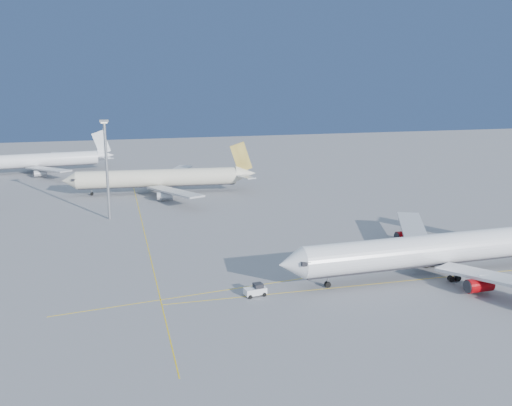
% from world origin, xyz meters
% --- Properties ---
extents(ground, '(500.00, 500.00, 0.00)m').
position_xyz_m(ground, '(0.00, 0.00, 0.00)').
color(ground, slate).
rests_on(ground, ground).
extents(taxiway_lines, '(118.86, 140.00, 0.02)m').
position_xyz_m(taxiway_lines, '(-14.71, 6.34, 0.01)').
color(taxiway_lines, yellow).
rests_on(taxiway_lines, ground).
extents(airliner_virgin, '(71.76, 64.44, 17.71)m').
position_xyz_m(airliner_virgin, '(17.77, -12.12, 5.34)').
color(airliner_virgin, white).
rests_on(airliner_virgin, ground).
extents(airliner_etihad, '(65.75, 60.58, 17.15)m').
position_xyz_m(airliner_etihad, '(-30.81, 83.40, 5.22)').
color(airliner_etihad, beige).
rests_on(airliner_etihad, ground).
extents(airliner_third, '(62.02, 56.75, 16.64)m').
position_xyz_m(airliner_third, '(-76.50, 137.23, 5.04)').
color(airliner_third, white).
rests_on(airliner_third, ground).
extents(pushback_tug, '(4.31, 3.00, 2.27)m').
position_xyz_m(pushback_tug, '(-22.62, -13.88, 1.05)').
color(pushback_tug, white).
rests_on(pushback_tug, ground).
extents(light_mast, '(2.41, 2.41, 27.90)m').
position_xyz_m(light_mast, '(-48.59, 51.07, 16.47)').
color(light_mast, gray).
rests_on(light_mast, ground).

